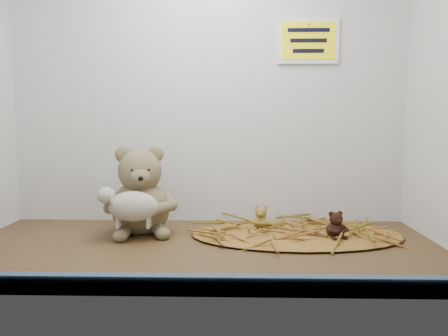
{
  "coord_description": "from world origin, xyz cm",
  "views": [
    {
      "loc": [
        8.29,
        -104.6,
        31.25
      ],
      "look_at": [
        5.51,
        4.38,
        19.44
      ],
      "focal_mm": 35.0,
      "sensor_mm": 36.0,
      "label": 1
    }
  ],
  "objects_px": {
    "toy_lamb": "(133,206)",
    "mini_teddy_brown": "(336,224)",
    "mini_teddy_tan": "(261,216)",
    "main_teddy": "(140,190)"
  },
  "relations": [
    {
      "from": "mini_teddy_tan",
      "to": "mini_teddy_brown",
      "type": "height_order",
      "value": "mini_teddy_brown"
    },
    {
      "from": "main_teddy",
      "to": "mini_teddy_tan",
      "type": "distance_m",
      "value": 0.35
    },
    {
      "from": "toy_lamb",
      "to": "mini_teddy_brown",
      "type": "relative_size",
      "value": 2.41
    },
    {
      "from": "main_teddy",
      "to": "mini_teddy_brown",
      "type": "relative_size",
      "value": 3.43
    },
    {
      "from": "toy_lamb",
      "to": "mini_teddy_tan",
      "type": "relative_size",
      "value": 2.64
    },
    {
      "from": "toy_lamb",
      "to": "mini_teddy_tan",
      "type": "height_order",
      "value": "toy_lamb"
    },
    {
      "from": "toy_lamb",
      "to": "main_teddy",
      "type": "bearing_deg",
      "value": 90.0
    },
    {
      "from": "main_teddy",
      "to": "mini_teddy_brown",
      "type": "bearing_deg",
      "value": -21.54
    },
    {
      "from": "mini_teddy_brown",
      "to": "toy_lamb",
      "type": "bearing_deg",
      "value": 164.6
    },
    {
      "from": "toy_lamb",
      "to": "mini_teddy_brown",
      "type": "height_order",
      "value": "toy_lamb"
    }
  ]
}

